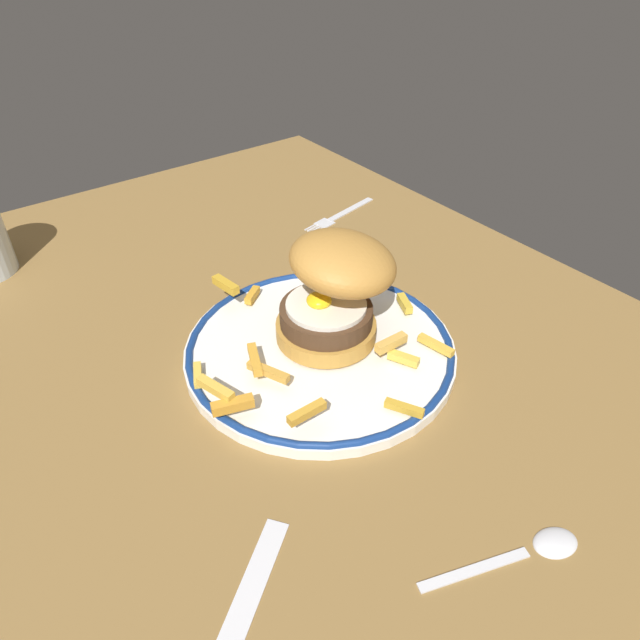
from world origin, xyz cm
name	(u,v)px	position (x,y,z in cm)	size (l,w,h in cm)	color
ground_plane	(310,404)	(0.00, 0.00, -2.00)	(118.06, 81.30, 4.00)	olive
dinner_plate	(320,348)	(-3.68, 4.06, 0.84)	(28.45, 28.45, 1.60)	white
burger	(335,288)	(-4.09, 6.33, 7.39)	(15.45, 15.59, 11.87)	#BC8636
fries_pile	(306,344)	(-3.21, 1.90, 2.85)	(28.38, 27.09, 2.89)	#EAB846
fork	(339,215)	(-27.37, 25.59, 0.18)	(4.17, 14.39, 0.36)	silver
spoon	(539,546)	(24.23, 3.67, 0.36)	(5.88, 13.14, 0.90)	silver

